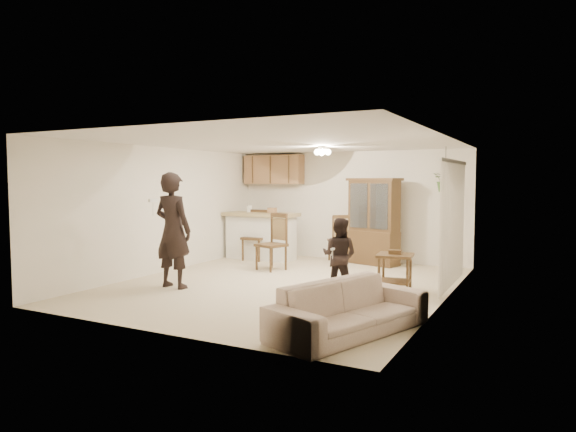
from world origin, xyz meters
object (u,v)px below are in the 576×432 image
at_px(sofa, 349,304).
at_px(adult, 173,235).
at_px(chair_hutch_left, 271,254).
at_px(chair_hutch_right, 340,248).
at_px(china_hutch, 374,222).
at_px(side_table, 395,272).
at_px(chair_bar, 255,246).
at_px(child, 339,252).

bearing_deg(sofa, adult, 93.25).
relative_size(chair_hutch_left, chair_hutch_right, 1.09).
bearing_deg(china_hutch, chair_hutch_left, -118.92).
height_order(side_table, chair_bar, chair_bar).
xyz_separation_m(china_hutch, chair_hutch_left, (-1.65, -1.65, -0.61)).
relative_size(chair_bar, chair_hutch_left, 1.00).
distance_m(child, side_table, 1.00).
height_order(chair_bar, chair_hutch_right, chair_bar).
relative_size(child, chair_bar, 1.17).
relative_size(sofa, child, 1.39).
bearing_deg(china_hutch, side_table, -48.82).
xyz_separation_m(china_hutch, chair_bar, (-2.62, -0.66, -0.61)).
bearing_deg(side_table, child, -146.33).
distance_m(child, china_hutch, 3.05).
xyz_separation_m(china_hutch, chair_hutch_right, (-0.81, 0.04, -0.63)).
xyz_separation_m(sofa, chair_hutch_right, (-2.14, 5.09, -0.06)).
bearing_deg(side_table, chair_hutch_right, 128.08).
height_order(chair_bar, chair_hutch_left, chair_hutch_left).
bearing_deg(chair_hutch_left, chair_hutch_right, 81.69).
bearing_deg(side_table, chair_bar, 154.28).
relative_size(sofa, chair_hutch_right, 1.75).
height_order(sofa, side_table, sofa).
bearing_deg(sofa, chair_hutch_right, 43.17).
bearing_deg(chair_hutch_left, adult, -87.82).
xyz_separation_m(child, china_hutch, (-0.39, 3.01, 0.26)).
bearing_deg(chair_bar, sofa, -50.10).
height_order(china_hutch, side_table, china_hutch).
relative_size(adult, chair_hutch_right, 1.68).
bearing_deg(adult, china_hutch, -118.07).
relative_size(side_table, chair_hutch_right, 0.65).
relative_size(adult, chair_bar, 1.56).
bearing_deg(china_hutch, chair_hutch_right, -166.92).
xyz_separation_m(side_table, chair_bar, (-3.79, 1.83, 0.00)).
height_order(adult, chair_hutch_left, adult).
bearing_deg(side_table, chair_hutch_left, 163.40).
bearing_deg(china_hutch, sofa, -59.27).
bearing_deg(sofa, chair_hutch_left, 61.57).
height_order(side_table, chair_hutch_right, chair_hutch_right).
relative_size(sofa, chair_bar, 1.62).
height_order(adult, chair_hutch_right, adult).
bearing_deg(china_hutch, adult, -104.22).
distance_m(sofa, chair_hutch_left, 4.52).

